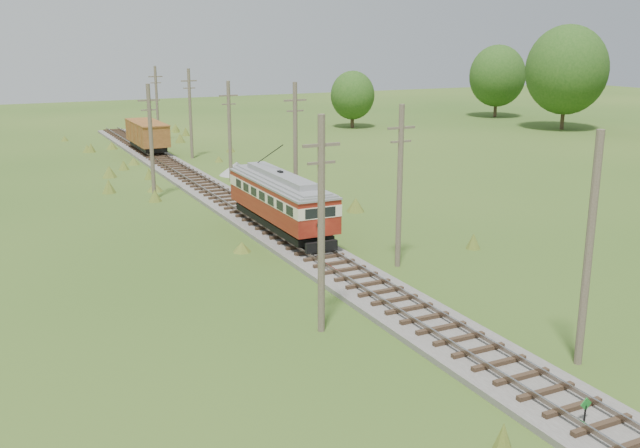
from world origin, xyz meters
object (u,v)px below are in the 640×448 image
streetcar (281,197)px  switch_marker (585,410)px  gravel_pile (239,169)px  gondola (147,134)px

streetcar → switch_marker: bearing=-90.0°
streetcar → gravel_pile: 20.85m
switch_marker → streetcar: streetcar is taller
streetcar → gravel_pile: streetcar is taller
switch_marker → gravel_pile: bearing=84.0°
switch_marker → gravel_pile: size_ratio=0.31×
gondola → gravel_pile: gondola is taller
streetcar → gravel_pile: (4.55, 20.26, -1.91)m
switch_marker → gondola: size_ratio=0.13×
streetcar → gravel_pile: size_ratio=3.32×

